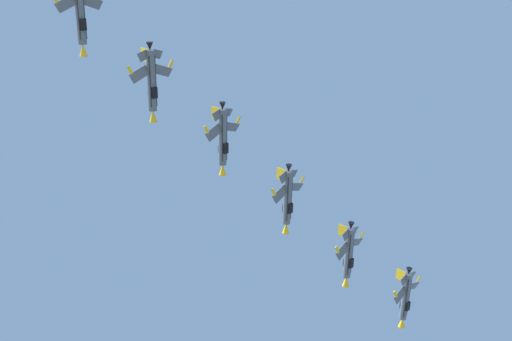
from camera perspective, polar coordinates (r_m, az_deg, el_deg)
fighter_jet_lead at (r=140.97m, az=14.44°, el=-11.99°), size 13.03×11.45×7.02m
fighter_jet_left_wing at (r=130.45m, az=9.05°, el=-8.12°), size 13.03×11.45×7.49m
fighter_jet_right_wing at (r=123.23m, az=3.09°, el=-2.81°), size 13.03×11.45×7.53m
fighter_jet_left_outer at (r=120.80m, az=-3.31°, el=3.13°), size 13.06×11.45×7.68m
fighter_jet_right_outer at (r=116.78m, az=-10.23°, el=8.51°), size 13.03×11.45×7.01m
fighter_jet_trail_slot at (r=119.26m, az=-16.89°, el=14.49°), size 13.03×11.45×7.05m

